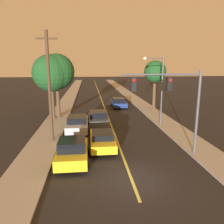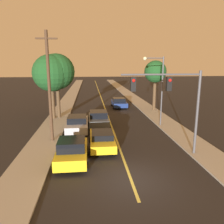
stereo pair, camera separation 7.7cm
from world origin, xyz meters
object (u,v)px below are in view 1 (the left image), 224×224
(traffic_signal_mast, at_px, (173,95))
(utility_pole_left, at_px, (49,86))
(tree_left_near, at_px, (51,73))
(tree_right_near, at_px, (155,72))
(car_outer_lane_second, at_px, (77,124))
(car_near_lane_second, at_px, (98,118))
(car_outer_lane_front, at_px, (72,151))
(car_far_oncoming, at_px, (119,103))
(car_near_lane_front, at_px, (102,139))
(tree_left_far, at_px, (57,72))
(streetlamp_right, at_px, (157,81))

(traffic_signal_mast, distance_m, utility_pole_left, 9.30)
(tree_left_near, distance_m, tree_right_near, 13.18)
(car_outer_lane_second, height_order, utility_pole_left, utility_pole_left)
(car_near_lane_second, height_order, traffic_signal_mast, traffic_signal_mast)
(car_near_lane_second, relative_size, car_outer_lane_front, 1.07)
(traffic_signal_mast, height_order, utility_pole_left, utility_pole_left)
(car_outer_lane_second, xyz_separation_m, car_far_oncoming, (5.46, 11.24, -0.07))
(car_outer_lane_second, relative_size, car_far_oncoming, 1.08)
(car_near_lane_front, distance_m, car_outer_lane_front, 3.00)
(car_near_lane_second, bearing_deg, car_far_oncoming, 70.06)
(car_outer_lane_front, bearing_deg, traffic_signal_mast, 3.88)
(car_near_lane_front, bearing_deg, car_far_oncoming, 77.75)
(utility_pole_left, height_order, tree_left_far, utility_pole_left)
(traffic_signal_mast, distance_m, tree_left_far, 14.82)
(utility_pole_left, height_order, tree_right_near, utility_pole_left)
(car_outer_lane_front, distance_m, streetlamp_right, 11.66)
(car_outer_lane_front, bearing_deg, streetlamp_right, 44.49)
(car_outer_lane_front, relative_size, streetlamp_right, 0.58)
(car_outer_lane_front, xyz_separation_m, tree_left_far, (-2.42, 12.11, 4.57))
(utility_pole_left, bearing_deg, car_near_lane_second, 48.13)
(tree_left_near, xyz_separation_m, tree_left_far, (0.56, 0.41, 0.14))
(car_far_oncoming, height_order, tree_left_far, tree_left_far)
(tree_left_near, bearing_deg, tree_right_near, 14.03)
(car_far_oncoming, xyz_separation_m, tree_right_near, (4.35, -3.00, 4.46))
(car_near_lane_front, relative_size, car_near_lane_second, 1.00)
(car_far_oncoming, height_order, streetlamp_right, streetlamp_right)
(car_near_lane_front, relative_size, car_outer_lane_front, 1.07)
(streetlamp_right, xyz_separation_m, tree_left_near, (-10.85, 3.97, 0.68))
(car_near_lane_front, xyz_separation_m, utility_pole_left, (-3.96, 1.89, 3.85))
(car_near_lane_second, relative_size, utility_pole_left, 0.49)
(car_near_lane_front, height_order, car_far_oncoming, car_far_oncoming)
(car_outer_lane_front, relative_size, car_far_oncoming, 0.94)
(car_near_lane_second, relative_size, traffic_signal_mast, 0.74)
(car_far_oncoming, distance_m, traffic_signal_mast, 17.84)
(car_outer_lane_second, distance_m, car_far_oncoming, 12.50)
(car_near_lane_front, distance_m, car_outer_lane_second, 4.92)
(tree_left_near, height_order, tree_right_near, tree_left_near)
(car_outer_lane_front, distance_m, utility_pole_left, 5.88)
(traffic_signal_mast, bearing_deg, car_outer_lane_second, 136.99)
(car_far_oncoming, bearing_deg, car_near_lane_front, 77.75)
(car_outer_lane_second, distance_m, traffic_signal_mast, 9.73)
(car_outer_lane_front, height_order, car_outer_lane_second, car_outer_lane_front)
(car_outer_lane_second, distance_m, utility_pole_left, 4.97)
(car_outer_lane_front, xyz_separation_m, utility_pole_left, (-1.91, 4.08, 3.78))
(utility_pole_left, relative_size, tree_right_near, 1.30)
(tree_right_near, bearing_deg, car_far_oncoming, 145.43)
(car_outer_lane_second, bearing_deg, tree_right_near, 40.03)
(tree_right_near, bearing_deg, tree_left_far, -167.16)
(car_near_lane_front, height_order, car_outer_lane_second, car_outer_lane_second)
(car_outer_lane_front, height_order, tree_right_near, tree_right_near)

